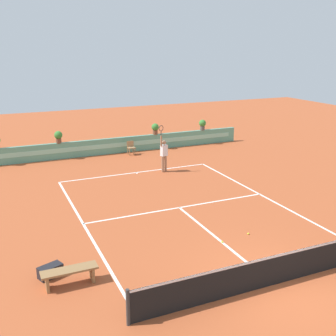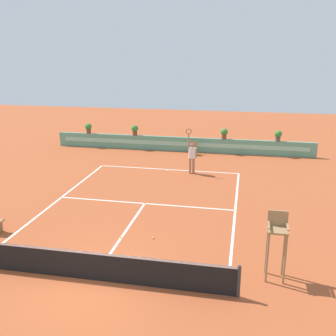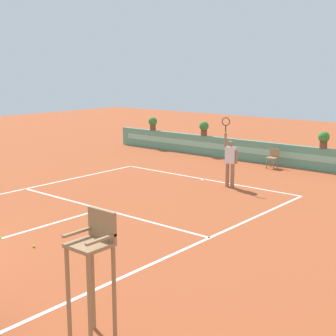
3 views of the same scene
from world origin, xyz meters
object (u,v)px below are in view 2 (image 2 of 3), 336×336
at_px(umpire_chair, 277,238).
at_px(ball_kid_chair, 194,148).
at_px(tennis_ball_near_baseline, 153,238).
at_px(potted_plant_left, 135,129).
at_px(tennis_player, 192,155).
at_px(potted_plant_right, 224,133).
at_px(tennis_ball_mid_court, 121,237).
at_px(potted_plant_far_left, 88,128).
at_px(potted_plant_far_right, 278,135).

bearing_deg(umpire_chair, ball_kid_chair, 107.21).
bearing_deg(ball_kid_chair, tennis_ball_near_baseline, -89.13).
bearing_deg(potted_plant_left, tennis_player, -46.13).
xyz_separation_m(tennis_player, potted_plant_right, (1.50, 4.94, 0.36)).
bearing_deg(tennis_ball_mid_court, tennis_ball_near_baseline, 8.43).
distance_m(umpire_chair, potted_plant_left, 17.48).
distance_m(tennis_ball_mid_court, potted_plant_left, 13.98).
distance_m(ball_kid_chair, potted_plant_far_left, 7.85).
xyz_separation_m(tennis_ball_mid_court, potted_plant_far_right, (6.49, 13.52, 1.38)).
relative_size(ball_kid_chair, tennis_player, 0.33).
bearing_deg(ball_kid_chair, potted_plant_far_right, 7.62).
bearing_deg(potted_plant_far_right, tennis_ball_mid_court, -115.63).
bearing_deg(tennis_ball_near_baseline, ball_kid_chair, 90.87).
bearing_deg(potted_plant_left, ball_kid_chair, -9.66).
bearing_deg(potted_plant_left, umpire_chair, -59.94).
xyz_separation_m(tennis_player, potted_plant_far_right, (5.02, 4.94, 0.36)).
height_order(ball_kid_chair, tennis_player, tennis_player).
height_order(tennis_ball_mid_court, potted_plant_far_left, potted_plant_far_left).
distance_m(umpire_chair, tennis_ball_near_baseline, 4.81).
distance_m(umpire_chair, tennis_ball_mid_court, 5.85).
bearing_deg(tennis_player, tennis_ball_mid_court, -99.72).
bearing_deg(tennis_player, potted_plant_right, 73.17).
bearing_deg(umpire_chair, potted_plant_left, 120.06).
bearing_deg(potted_plant_far_left, tennis_player, -31.04).
distance_m(potted_plant_right, potted_plant_left, 6.25).
height_order(umpire_chair, tennis_player, tennis_player).
xyz_separation_m(tennis_ball_near_baseline, potted_plant_left, (-4.49, 13.34, 1.38)).
distance_m(ball_kid_chair, potted_plant_far_right, 5.60).
relative_size(umpire_chair, ball_kid_chair, 2.52).
relative_size(ball_kid_chair, potted_plant_far_left, 1.17).
xyz_separation_m(umpire_chair, tennis_ball_near_baseline, (-4.27, 1.79, -1.31)).
relative_size(ball_kid_chair, tennis_ball_mid_court, 12.50).
bearing_deg(umpire_chair, tennis_player, 111.46).
bearing_deg(potted_plant_far_left, potted_plant_right, 0.00).
distance_m(tennis_ball_near_baseline, tennis_ball_mid_court, 1.22).
bearing_deg(potted_plant_far_left, tennis_ball_near_baseline, -59.21).
distance_m(potted_plant_far_left, potted_plant_left, 3.46).
height_order(ball_kid_chair, potted_plant_right, potted_plant_right).
height_order(umpire_chair, ball_kid_chair, umpire_chair).
bearing_deg(potted_plant_left, tennis_ball_near_baseline, -71.40).
bearing_deg(potted_plant_right, umpire_chair, -80.59).
bearing_deg(tennis_ball_mid_court, potted_plant_far_left, 116.51).
bearing_deg(potted_plant_right, potted_plant_far_left, 180.00).
relative_size(tennis_player, potted_plant_far_right, 3.57).
height_order(tennis_ball_near_baseline, potted_plant_far_right, potted_plant_far_right).
distance_m(tennis_player, potted_plant_far_left, 9.59).
bearing_deg(ball_kid_chair, umpire_chair, -72.79).
relative_size(ball_kid_chair, potted_plant_left, 1.17).
bearing_deg(potted_plant_far_right, ball_kid_chair, -172.38).
distance_m(potted_plant_far_left, potted_plant_far_right, 13.23).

